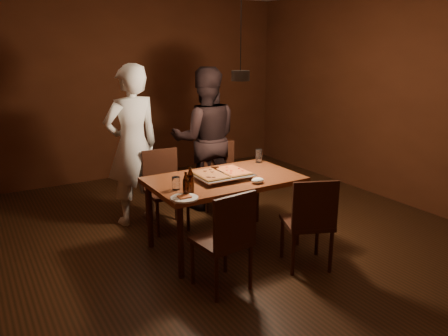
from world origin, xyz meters
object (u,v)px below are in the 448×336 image
dining_table (224,184)px  pizza_tray (222,176)px  diner_dark (205,139)px  chair_far_left (164,182)px  chair_far_right (223,172)px  beer_bottle_a (186,184)px  plate_slice (184,198)px  pendant_lamp (240,75)px  diner_white (133,146)px  chair_near_left (227,232)px  chair_near_right (310,215)px  beer_bottle_b (190,180)px

dining_table → pizza_tray: (-0.03, -0.01, 0.10)m
diner_dark → pizza_tray: bearing=91.5°
chair_far_left → chair_far_right: size_ratio=1.00×
beer_bottle_a → pizza_tray: bearing=29.8°
plate_slice → pendant_lamp: (0.85, 0.43, 1.00)m
dining_table → diner_white: (-0.56, 1.12, 0.25)m
plate_slice → diner_dark: diner_dark is taller
dining_table → chair_near_left: (-0.42, -0.76, -0.14)m
chair_far_right → chair_near_left: same height
chair_far_right → diner_white: size_ratio=0.26×
plate_slice → chair_near_right: bearing=-23.2°
chair_near_left → pizza_tray: (0.39, 0.75, 0.24)m
chair_near_right → diner_dark: size_ratio=0.31×
dining_table → diner_white: 1.28m
chair_near_right → beer_bottle_b: 1.14m
diner_dark → dining_table: bearing=92.7°
beer_bottle_a → beer_bottle_b: bearing=44.0°
beer_bottle_a → plate_slice: (-0.04, -0.05, -0.10)m
plate_slice → diner_white: 1.51m
beer_bottle_a → diner_white: (0.02, 1.45, 0.07)m
chair_far_left → pendant_lamp: 1.54m
chair_near_right → chair_far_right: bearing=111.0°
beer_bottle_b → plate_slice: bearing=-133.6°
chair_far_left → diner_white: 0.55m
chair_near_right → diner_white: 2.22m
chair_far_right → chair_near_right: same height
chair_far_left → chair_far_right: bearing=-177.8°
diner_white → pendant_lamp: (0.78, -1.06, 0.83)m
diner_dark → pendant_lamp: (-0.18, -1.08, 0.86)m
dining_table → plate_slice: bearing=-148.8°
chair_far_right → beer_bottle_a: (-1.05, -1.13, 0.32)m
chair_far_left → diner_white: (-0.24, 0.30, 0.39)m
pizza_tray → diner_white: diner_white is taller
chair_far_left → chair_near_right: bearing=117.1°
plate_slice → diner_white: bearing=87.4°
chair_far_right → beer_bottle_b: (-0.96, -1.05, 0.33)m
beer_bottle_b → diner_dark: bearing=56.9°
chair_far_left → pizza_tray: 0.91m
chair_near_right → pizza_tray: chair_near_right is taller
beer_bottle_b → plate_slice: 0.22m
chair_near_left → pendant_lamp: size_ratio=0.44×
dining_table → diner_dark: 1.23m
dining_table → chair_far_left: bearing=111.2°
diner_dark → chair_far_right: bearing=123.1°
chair_far_right → plate_slice: size_ratio=2.00×
chair_far_right → plate_slice: chair_far_right is taller
pizza_tray → beer_bottle_b: beer_bottle_b is taller
beer_bottle_b → dining_table: bearing=26.2°
dining_table → chair_near_right: bearing=-62.8°
dining_table → diner_dark: size_ratio=0.84×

